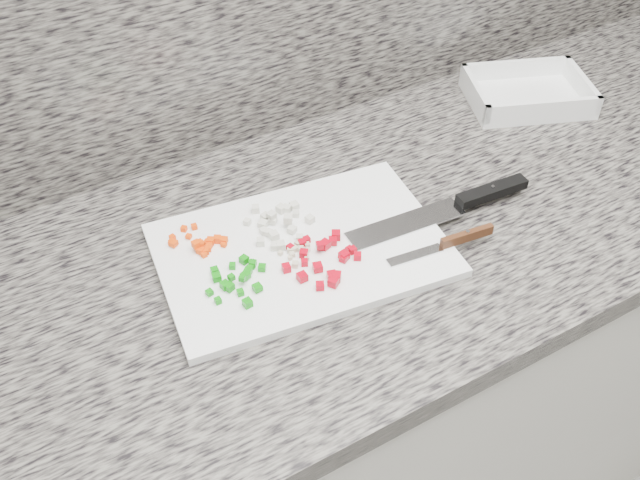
# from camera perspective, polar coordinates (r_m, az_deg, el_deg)

# --- Properties ---
(cabinet) EXTENTS (3.92, 0.62, 0.86)m
(cabinet) POSITION_cam_1_polar(r_m,az_deg,el_deg) (1.46, 2.11, -12.72)
(cabinet) COLOR silver
(cabinet) RESTS_ON ground
(countertop) EXTENTS (3.96, 0.64, 0.04)m
(countertop) POSITION_cam_1_polar(r_m,az_deg,el_deg) (1.12, 2.69, 0.34)
(countertop) COLOR #68645C
(countertop) RESTS_ON cabinet
(cutting_board) EXTENTS (0.45, 0.33, 0.01)m
(cutting_board) POSITION_cam_1_polar(r_m,az_deg,el_deg) (1.06, -1.48, -0.80)
(cutting_board) COLOR white
(cutting_board) RESTS_ON countertop
(carrot_pile) EXTENTS (0.08, 0.08, 0.02)m
(carrot_pile) POSITION_cam_1_polar(r_m,az_deg,el_deg) (1.06, -9.52, -0.24)
(carrot_pile) COLOR #F24105
(carrot_pile) RESTS_ON cutting_board
(onion_pile) EXTENTS (0.10, 0.11, 0.02)m
(onion_pile) POSITION_cam_1_polar(r_m,az_deg,el_deg) (1.08, -3.42, 1.35)
(onion_pile) COLOR beige
(onion_pile) RESTS_ON cutting_board
(green_pepper_pile) EXTENTS (0.10, 0.09, 0.02)m
(green_pepper_pile) POSITION_cam_1_polar(r_m,az_deg,el_deg) (1.00, -6.63, -3.14)
(green_pepper_pile) COLOR #0D810B
(green_pepper_pile) RESTS_ON cutting_board
(red_pepper_pile) EXTENTS (0.11, 0.11, 0.02)m
(red_pepper_pile) POSITION_cam_1_polar(r_m,az_deg,el_deg) (1.02, 0.41, -1.61)
(red_pepper_pile) COLOR #B10213
(red_pepper_pile) RESTS_ON cutting_board
(garlic_pile) EXTENTS (0.05, 0.05, 0.01)m
(garlic_pile) POSITION_cam_1_polar(r_m,az_deg,el_deg) (1.04, -1.89, -0.97)
(garlic_pile) COLOR beige
(garlic_pile) RESTS_ON cutting_board
(chef_knife) EXTENTS (0.32, 0.06, 0.02)m
(chef_knife) POSITION_cam_1_polar(r_m,az_deg,el_deg) (1.14, 11.38, 2.99)
(chef_knife) COLOR silver
(chef_knife) RESTS_ON cutting_board
(paring_knife) EXTENTS (0.17, 0.03, 0.02)m
(paring_knife) POSITION_cam_1_polar(r_m,az_deg,el_deg) (1.07, 10.67, -0.07)
(paring_knife) COLOR silver
(paring_knife) RESTS_ON cutting_board
(tray) EXTENTS (0.26, 0.23, 0.05)m
(tray) POSITION_cam_1_polar(r_m,az_deg,el_deg) (1.44, 16.24, 11.11)
(tray) COLOR white
(tray) RESTS_ON countertop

